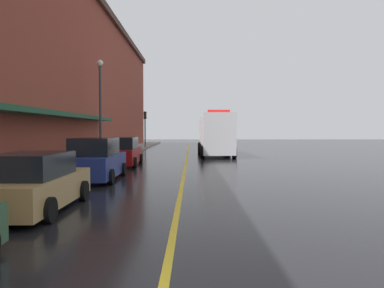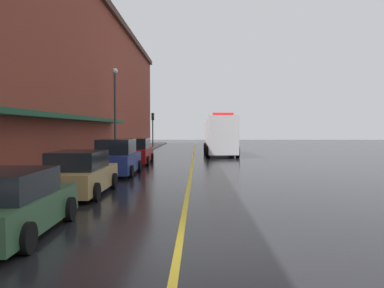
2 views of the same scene
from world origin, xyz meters
The scene contains 13 objects.
ground_plane centered at (0.00, 25.00, 0.00)m, with size 112.00×112.00×0.00m, color black.
sidewalk_left centered at (-6.20, 25.00, 0.07)m, with size 2.40×70.00×0.15m, color gray.
lane_center_stripe centered at (0.00, 25.00, 0.00)m, with size 0.16×70.00×0.01m, color gold.
brick_building_left centered at (-13.79, 24.00, 6.71)m, with size 13.96×64.00×13.41m.
parked_car_0 centered at (-3.91, 0.99, 0.73)m, with size 2.16×4.55×1.53m.
parked_car_1 centered at (-4.02, 6.68, 0.77)m, with size 2.11×4.62×1.64m.
parked_car_2 centered at (-3.94, 13.09, 0.89)m, with size 2.18×4.75×1.91m.
parked_car_3 centered at (-3.91, 19.69, 0.84)m, with size 2.05×4.92×1.80m.
box_truck centered at (2.44, 28.80, 1.82)m, with size 2.93×9.52×3.81m.
parking_meter_1 centered at (-5.35, 8.52, 1.06)m, with size 0.14×0.18×1.33m.
parking_meter_2 centered at (-5.35, 20.92, 1.06)m, with size 0.14×0.18×1.33m.
street_lamp_left centered at (-5.95, 22.13, 4.40)m, with size 0.44×0.44×6.94m.
traffic_light_near centered at (-5.29, 41.39, 3.16)m, with size 0.38×0.36×4.30m.
Camera 2 is at (0.40, -7.86, 2.46)m, focal length 36.77 mm.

